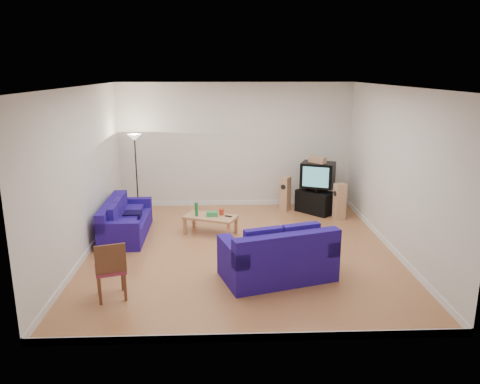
{
  "coord_description": "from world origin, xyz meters",
  "views": [
    {
      "loc": [
        -0.37,
        -8.74,
        3.5
      ],
      "look_at": [
        0.0,
        0.4,
        1.1
      ],
      "focal_mm": 35.0,
      "sensor_mm": 36.0,
      "label": 1
    }
  ],
  "objects_px": {
    "tv_stand": "(315,202)",
    "television": "(318,175)",
    "coffee_table": "(210,218)",
    "sofa_three_seat": "(124,223)",
    "sofa_loveseat": "(279,260)"
  },
  "relations": [
    {
      "from": "sofa_three_seat",
      "to": "sofa_loveseat",
      "type": "height_order",
      "value": "sofa_loveseat"
    },
    {
      "from": "tv_stand",
      "to": "television",
      "type": "bearing_deg",
      "value": 93.72
    },
    {
      "from": "coffee_table",
      "to": "television",
      "type": "relative_size",
      "value": 1.31
    },
    {
      "from": "sofa_loveseat",
      "to": "television",
      "type": "height_order",
      "value": "television"
    },
    {
      "from": "sofa_three_seat",
      "to": "television",
      "type": "distance_m",
      "value": 4.83
    },
    {
      "from": "coffee_table",
      "to": "tv_stand",
      "type": "height_order",
      "value": "tv_stand"
    },
    {
      "from": "tv_stand",
      "to": "television",
      "type": "relative_size",
      "value": 0.96
    },
    {
      "from": "sofa_loveseat",
      "to": "tv_stand",
      "type": "relative_size",
      "value": 2.27
    },
    {
      "from": "sofa_loveseat",
      "to": "coffee_table",
      "type": "relative_size",
      "value": 1.66
    },
    {
      "from": "sofa_three_seat",
      "to": "sofa_loveseat",
      "type": "relative_size",
      "value": 0.96
    },
    {
      "from": "sofa_loveseat",
      "to": "tv_stand",
      "type": "bearing_deg",
      "value": 52.95
    },
    {
      "from": "tv_stand",
      "to": "television",
      "type": "distance_m",
      "value": 0.69
    },
    {
      "from": "coffee_table",
      "to": "sofa_three_seat",
      "type": "bearing_deg",
      "value": -179.02
    },
    {
      "from": "sofa_three_seat",
      "to": "television",
      "type": "bearing_deg",
      "value": 108.01
    },
    {
      "from": "tv_stand",
      "to": "television",
      "type": "height_order",
      "value": "television"
    }
  ]
}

